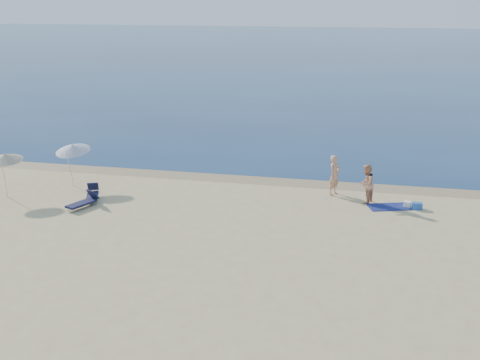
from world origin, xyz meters
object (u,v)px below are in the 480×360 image
blue_cooler (417,206)px  umbrella_near (73,148)px  person_left (334,175)px  person_right (366,184)px

blue_cooler → umbrella_near: 16.73m
blue_cooler → umbrella_near: umbrella_near is taller
person_left → blue_cooler: bearing=-80.6°
umbrella_near → person_left: bearing=12.1°
person_right → umbrella_near: (-14.35, -0.34, 0.99)m
person_left → blue_cooler: person_left is taller
person_left → umbrella_near: size_ratio=0.85×
umbrella_near → blue_cooler: bearing=6.5°
person_right → blue_cooler: bearing=101.2°
person_left → blue_cooler: 4.07m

